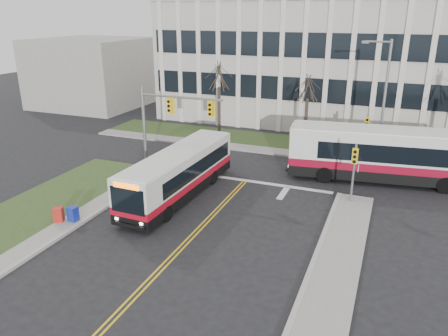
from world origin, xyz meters
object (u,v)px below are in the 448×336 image
streetlight (383,94)px  newspaper_box_blue (73,215)px  bus_main (179,174)px  bus_cross (390,157)px  newspaper_box_red (59,216)px  directory_sign (309,135)px

streetlight → newspaper_box_blue: bearing=-130.1°
newspaper_box_blue → bus_main: bearing=61.0°
bus_cross → newspaper_box_blue: bearing=-57.9°
streetlight → bus_main: streetlight is taller
bus_cross → newspaper_box_red: bus_cross is taller
bus_cross → newspaper_box_red: 21.46m
directory_sign → newspaper_box_blue: size_ratio=2.11×
bus_cross → newspaper_box_red: (-16.63, -13.50, -1.32)m
streetlight → bus_cross: 5.72m
directory_sign → bus_main: bearing=-112.6°
newspaper_box_blue → bus_cross: bearing=44.4°
bus_main → newspaper_box_blue: bus_main is taller
newspaper_box_blue → newspaper_box_red: bearing=-146.9°
directory_sign → newspaper_box_red: 21.70m
bus_main → newspaper_box_red: 7.47m
streetlight → directory_sign: 6.96m
bus_cross → directory_sign: bearing=-138.2°
bus_main → bus_cross: bus_cross is taller
directory_sign → newspaper_box_blue: directory_sign is taller
bus_main → newspaper_box_red: size_ratio=11.48×
bus_main → newspaper_box_blue: 6.78m
bus_cross → newspaper_box_blue: bus_cross is taller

